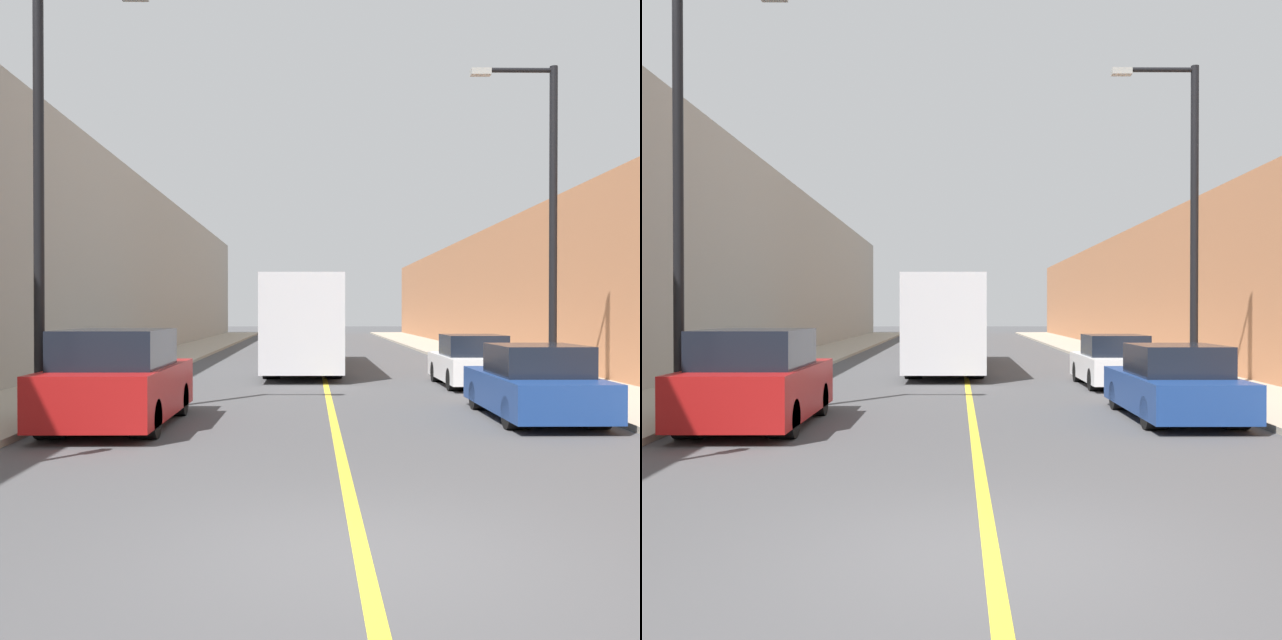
{
  "view_description": "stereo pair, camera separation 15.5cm",
  "coord_description": "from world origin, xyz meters",
  "views": [
    {
      "loc": [
        -0.46,
        -6.6,
        2.17
      ],
      "look_at": [
        -0.15,
        17.12,
        1.89
      ],
      "focal_mm": 42.0,
      "sensor_mm": 36.0,
      "label": 1
    },
    {
      "loc": [
        -0.3,
        -6.6,
        2.17
      ],
      "look_at": [
        -0.15,
        17.12,
        1.89
      ],
      "focal_mm": 42.0,
      "sensor_mm": 36.0,
      "label": 2
    }
  ],
  "objects": [
    {
      "name": "building_row_right",
      "position": [
        10.44,
        30.0,
        3.18
      ],
      "size": [
        4.0,
        72.0,
        6.35
      ],
      "primitive_type": "cube",
      "color": "#B2724C",
      "rests_on": "ground"
    },
    {
      "name": "sidewalk_right",
      "position": [
        6.9,
        30.0,
        0.06
      ],
      "size": [
        3.09,
        72.0,
        0.13
      ],
      "primitive_type": "cube",
      "color": "#A89E8C",
      "rests_on": "ground"
    },
    {
      "name": "street_lamp_right",
      "position": [
        5.49,
        12.13,
        4.7
      ],
      "size": [
        2.19,
        0.24,
        8.18
      ],
      "color": "black",
      "rests_on": "sidewalk_right"
    },
    {
      "name": "parked_suv_left",
      "position": [
        -4.06,
        7.44,
        0.85
      ],
      "size": [
        2.05,
        4.56,
        1.83
      ],
      "color": "maroon",
      "rests_on": "ground"
    },
    {
      "name": "street_lamp_left",
      "position": [
        -5.49,
        7.78,
        4.72
      ],
      "size": [
        2.19,
        0.24,
        8.23
      ],
      "color": "black",
      "rests_on": "sidewalk_left"
    },
    {
      "name": "car_right_near",
      "position": [
        4.05,
        8.35,
        0.68
      ],
      "size": [
        1.9,
        4.54,
        1.5
      ],
      "color": "navy",
      "rests_on": "ground"
    },
    {
      "name": "bus",
      "position": [
        -0.71,
        21.03,
        1.77
      ],
      "size": [
        2.54,
        11.65,
        3.32
      ],
      "color": "silver",
      "rests_on": "ground"
    },
    {
      "name": "road_center_line",
      "position": [
        0.0,
        30.0,
        0.0
      ],
      "size": [
        0.16,
        72.0,
        0.01
      ],
      "primitive_type": "cube",
      "color": "gold",
      "rests_on": "ground"
    },
    {
      "name": "car_right_mid",
      "position": [
        4.21,
        14.91,
        0.67
      ],
      "size": [
        1.86,
        4.23,
        1.49
      ],
      "color": "silver",
      "rests_on": "ground"
    },
    {
      "name": "ground_plane",
      "position": [
        0.0,
        0.0,
        0.0
      ],
      "size": [
        200.0,
        200.0,
        0.0
      ],
      "primitive_type": "plane",
      "color": "#474749"
    },
    {
      "name": "sidewalk_left",
      "position": [
        -6.9,
        30.0,
        0.06
      ],
      "size": [
        3.09,
        72.0,
        0.13
      ],
      "primitive_type": "cube",
      "color": "#A89E8C",
      "rests_on": "ground"
    },
    {
      "name": "building_row_left",
      "position": [
        -10.44,
        30.0,
        4.26
      ],
      "size": [
        4.0,
        72.0,
        8.52
      ],
      "primitive_type": "cube",
      "color": "gray",
      "rests_on": "ground"
    }
  ]
}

